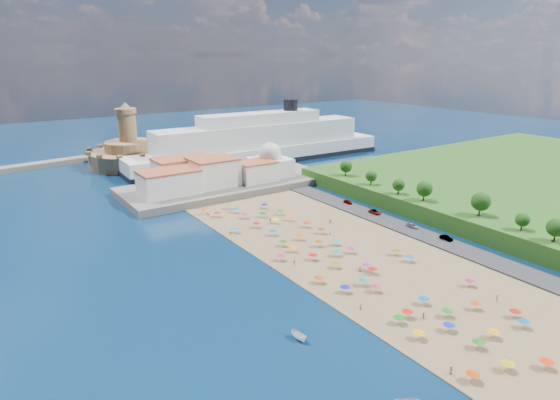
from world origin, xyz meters
TOP-DOWN VIEW (x-y plane):
  - ground at (0.00, 0.00)m, footprint 700.00×700.00m
  - terrace at (10.00, 73.00)m, footprint 90.00×36.00m
  - jetty at (-12.00, 108.00)m, footprint 18.00×70.00m
  - waterfront_buildings at (-3.05, 73.64)m, footprint 57.00×29.00m
  - domed_building at (30.00, 71.00)m, footprint 16.00×16.00m
  - fortress at (-12.00, 138.00)m, footprint 40.00×40.00m
  - cruise_ship at (49.36, 110.11)m, footprint 145.97×26.59m
  - beach_parasols at (-1.39, -10.84)m, footprint 33.08×116.61m
  - beachgoers at (-2.35, -2.32)m, footprint 34.31×102.88m
  - moored_boats at (-30.16, -46.33)m, footprint 6.26×29.15m
  - parked_cars at (36.00, 4.63)m, footprint 2.30×48.40m
  - hillside_trees at (48.74, -10.32)m, footprint 11.32×108.60m

SIDE VIEW (x-z plane):
  - ground at x=0.00m, z-range 0.00..0.00m
  - moored_boats at x=-30.16m, z-range -0.01..1.64m
  - beachgoers at x=-2.35m, z-range 0.18..2.06m
  - jetty at x=-12.00m, z-range 0.00..2.40m
  - parked_cars at x=36.00m, z-range 0.68..2.05m
  - terrace at x=10.00m, z-range 0.00..3.00m
  - beach_parasols at x=-1.39m, z-range 1.05..3.25m
  - fortress at x=-12.00m, z-range -9.52..22.88m
  - waterfront_buildings at x=-3.05m, z-range 2.38..13.38m
  - domed_building at x=30.00m, z-range 1.47..16.47m
  - cruise_ship at x=49.36m, z-range -6.47..25.27m
  - hillside_trees at x=48.74m, z-range 6.21..13.90m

